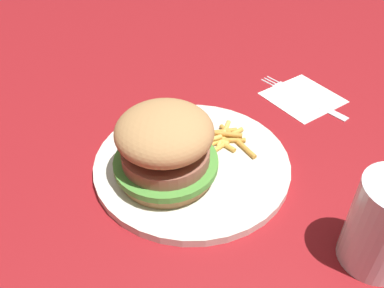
# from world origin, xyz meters

# --- Properties ---
(ground_plane) EXTENTS (1.60, 1.60, 0.00)m
(ground_plane) POSITION_xyz_m (0.00, 0.00, 0.00)
(ground_plane) COLOR maroon
(plate) EXTENTS (0.27, 0.27, 0.01)m
(plate) POSITION_xyz_m (0.01, 0.03, 0.01)
(plate) COLOR silver
(plate) RESTS_ON ground_plane
(sandwich) EXTENTS (0.14, 0.14, 0.10)m
(sandwich) POSITION_xyz_m (-0.03, 0.04, 0.06)
(sandwich) COLOR tan
(sandwich) RESTS_ON plate
(fries_pile) EXTENTS (0.11, 0.12, 0.01)m
(fries_pile) POSITION_xyz_m (0.07, 0.02, 0.02)
(fries_pile) COLOR gold
(fries_pile) RESTS_ON plate
(napkin) EXTENTS (0.14, 0.14, 0.00)m
(napkin) POSITION_xyz_m (0.27, -0.01, 0.00)
(napkin) COLOR white
(napkin) RESTS_ON ground_plane
(fork) EXTENTS (0.05, 0.17, 0.00)m
(fork) POSITION_xyz_m (0.27, -0.01, 0.00)
(fork) COLOR silver
(fork) RESTS_ON napkin
(drink_glass) EXTENTS (0.08, 0.08, 0.11)m
(drink_glass) POSITION_xyz_m (0.02, -0.22, 0.05)
(drink_glass) COLOR silver
(drink_glass) RESTS_ON ground_plane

